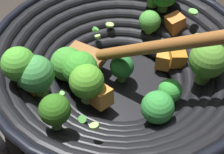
{
  "coord_description": "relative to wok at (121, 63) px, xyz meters",
  "views": [
    {
      "loc": [
        0.05,
        -0.36,
        0.43
      ],
      "look_at": [
        -0.01,
        -0.0,
        0.03
      ],
      "focal_mm": 52.42,
      "sensor_mm": 36.0,
      "label": 1
    }
  ],
  "objects": [
    {
      "name": "wok",
      "position": [
        0.0,
        0.0,
        0.0
      ],
      "size": [
        0.42,
        0.42,
        0.2
      ],
      "color": "black",
      "rests_on": "ground"
    },
    {
      "name": "ground_plane",
      "position": [
        0.0,
        0.0,
        -0.06
      ],
      "size": [
        4.0,
        4.0,
        0.0
      ],
      "primitive_type": "plane",
      "color": "#28231E"
    }
  ]
}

